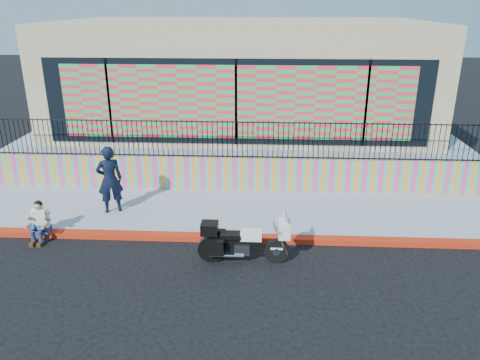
{
  "coord_description": "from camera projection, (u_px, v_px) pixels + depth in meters",
  "views": [
    {
      "loc": [
        0.93,
        -10.98,
        5.92
      ],
      "look_at": [
        0.28,
        1.2,
        1.26
      ],
      "focal_mm": 35.0,
      "sensor_mm": 36.0,
      "label": 1
    }
  ],
  "objects": [
    {
      "name": "mural_wall",
      "position": [
        235.0,
        174.0,
        15.18
      ],
      "size": [
        16.0,
        0.2,
        1.1
      ],
      "primitive_type": "cube",
      "color": "#FF4383",
      "rests_on": "sidewalk"
    },
    {
      "name": "seated_man",
      "position": [
        39.0,
        225.0,
        12.23
      ],
      "size": [
        0.54,
        0.71,
        1.06
      ],
      "color": "navy",
      "rests_on": "ground"
    },
    {
      "name": "police_motorcycle",
      "position": [
        242.0,
        240.0,
        11.21
      ],
      "size": [
        2.17,
        0.72,
        1.35
      ],
      "color": "black",
      "rests_on": "ground"
    },
    {
      "name": "red_curb",
      "position": [
        227.0,
        238.0,
        12.37
      ],
      "size": [
        16.0,
        0.3,
        0.15
      ],
      "primitive_type": "cube",
      "color": "red",
      "rests_on": "ground"
    },
    {
      "name": "storefront_building",
      "position": [
        242.0,
        73.0,
        18.83
      ],
      "size": [
        14.0,
        8.06,
        4.0
      ],
      "color": "#CBB787",
      "rests_on": "elevated_platform"
    },
    {
      "name": "police_officer",
      "position": [
        110.0,
        180.0,
        13.41
      ],
      "size": [
        0.86,
        0.73,
        1.99
      ],
      "primitive_type": "imported",
      "rotation": [
        0.0,
        0.0,
        3.57
      ],
      "color": "black",
      "rests_on": "sidewalk"
    },
    {
      "name": "ground",
      "position": [
        227.0,
        240.0,
        12.4
      ],
      "size": [
        90.0,
        90.0,
        0.0
      ],
      "primitive_type": "plane",
      "color": "black",
      "rests_on": "ground"
    },
    {
      "name": "sidewalk",
      "position": [
        231.0,
        212.0,
        13.91
      ],
      "size": [
        16.0,
        3.0,
        0.15
      ],
      "primitive_type": "cube",
      "color": "#939AB0",
      "rests_on": "ground"
    },
    {
      "name": "elevated_platform",
      "position": [
        242.0,
        134.0,
        19.97
      ],
      "size": [
        16.0,
        10.0,
        1.25
      ],
      "primitive_type": "cube",
      "color": "#939AB0",
      "rests_on": "ground"
    },
    {
      "name": "metal_fence",
      "position": [
        234.0,
        139.0,
        14.77
      ],
      "size": [
        15.8,
        0.04,
        1.2
      ],
      "primitive_type": null,
      "color": "black",
      "rests_on": "mural_wall"
    }
  ]
}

